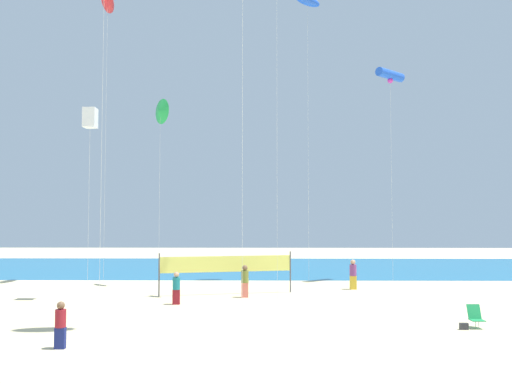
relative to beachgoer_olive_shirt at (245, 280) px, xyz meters
name	(u,v)px	position (x,y,z in m)	size (l,w,h in m)	color
ground_plane	(222,355)	(-0.30, -11.87, -0.94)	(120.00, 120.00, 0.00)	beige
ocean_band	(248,267)	(-0.30, 17.67, -0.94)	(120.00, 20.00, 0.01)	#1E6B99
beachgoer_olive_shirt	(245,280)	(0.00, 0.00, 0.00)	(0.40, 0.40, 1.76)	#EA7260
beachgoer_maroon_shirt	(60,323)	(-5.75, -11.22, -0.11)	(0.36, 0.36, 1.56)	navy
beachgoer_plum_shirt	(353,273)	(6.51, 3.27, 0.03)	(0.42, 0.42, 1.82)	gold
beachgoer_teal_shirt	(176,287)	(-3.38, -2.37, -0.07)	(0.37, 0.37, 1.64)	maroon
folding_beach_chair	(475,316)	(9.42, -7.71, -0.48)	(0.52, 0.65, 0.89)	#1E8C4C
volleyball_net	(227,266)	(-1.09, 1.10, 0.69)	(7.47, 1.82, 2.40)	#4C4C51
beach_handbag	(464,326)	(8.81, -8.08, -0.81)	(0.32, 0.16, 0.26)	#2D2D33
kite_blue_tube	(390,75)	(9.96, 7.29, 13.46)	(2.37, 2.15, 14.76)	silver
kite_blue_inflatable	(307,1)	(4.19, 7.47, 18.89)	(2.07, 1.11, 20.41)	silver
kite_white_box	(90,118)	(-8.32, -1.11, 8.80)	(0.68, 0.68, 10.29)	silver
kite_green_delta	(160,111)	(-5.70, 4.65, 10.38)	(1.32, 1.41, 12.16)	silver
kite_red_inflatable	(108,2)	(-9.77, 6.29, 18.40)	(1.12, 2.53, 20.04)	silver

